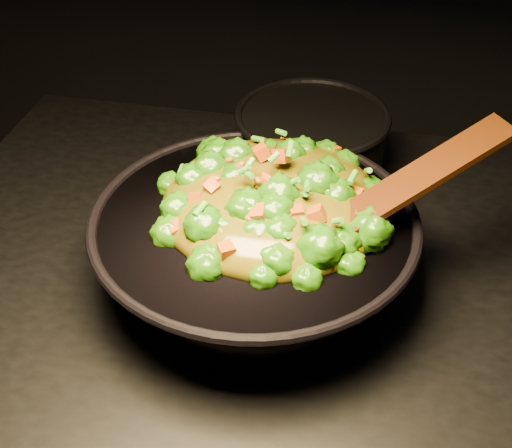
# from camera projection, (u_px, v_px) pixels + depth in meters

# --- Properties ---
(wok) EXTENTS (0.52, 0.52, 0.12)m
(wok) POSITION_uv_depth(u_px,v_px,m) (254.00, 254.00, 0.95)
(wok) COLOR black
(wok) RESTS_ON stovetop
(stir_fry) EXTENTS (0.36, 0.36, 0.10)m
(stir_fry) POSITION_uv_depth(u_px,v_px,m) (273.00, 176.00, 0.90)
(stir_fry) COLOR #235F06
(stir_fry) RESTS_ON wok
(spatula) EXTENTS (0.28, 0.21, 0.13)m
(spatula) POSITION_uv_depth(u_px,v_px,m) (395.00, 192.00, 0.87)
(spatula) COLOR #311103
(spatula) RESTS_ON wok
(back_pot) EXTENTS (0.24, 0.24, 0.13)m
(back_pot) POSITION_uv_depth(u_px,v_px,m) (311.00, 149.00, 1.14)
(back_pot) COLOR black
(back_pot) RESTS_ON stovetop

